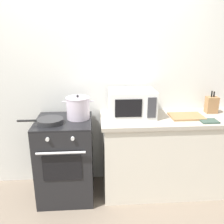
% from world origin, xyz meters
% --- Properties ---
extents(back_wall, '(4.40, 0.10, 2.50)m').
position_xyz_m(back_wall, '(0.30, 0.97, 1.25)').
color(back_wall, silver).
rests_on(back_wall, ground_plane).
extents(lower_cabinet_right, '(1.64, 0.56, 0.88)m').
position_xyz_m(lower_cabinet_right, '(0.90, 0.62, 0.44)').
color(lower_cabinet_right, beige).
rests_on(lower_cabinet_right, ground_plane).
extents(countertop_right, '(1.70, 0.60, 0.04)m').
position_xyz_m(countertop_right, '(0.90, 0.62, 0.90)').
color(countertop_right, '#ADA393').
rests_on(countertop_right, lower_cabinet_right).
extents(stove, '(0.60, 0.64, 0.92)m').
position_xyz_m(stove, '(-0.35, 0.60, 0.46)').
color(stove, black).
rests_on(stove, ground_plane).
extents(stock_pot, '(0.34, 0.26, 0.26)m').
position_xyz_m(stock_pot, '(-0.19, 0.65, 1.04)').
color(stock_pot, silver).
rests_on(stock_pot, stove).
extents(frying_pan, '(0.47, 0.27, 0.05)m').
position_xyz_m(frying_pan, '(-0.48, 0.51, 0.95)').
color(frying_pan, '#28282B').
rests_on(frying_pan, stove).
extents(microwave, '(0.50, 0.37, 0.30)m').
position_xyz_m(microwave, '(0.40, 0.68, 1.07)').
color(microwave, white).
rests_on(microwave, countertop_right).
extents(cutting_board, '(0.36, 0.26, 0.02)m').
position_xyz_m(cutting_board, '(1.00, 0.60, 0.93)').
color(cutting_board, '#997047').
rests_on(cutting_board, countertop_right).
extents(knife_block, '(0.13, 0.10, 0.26)m').
position_xyz_m(knife_block, '(1.34, 0.74, 1.02)').
color(knife_block, '#997047').
rests_on(knife_block, countertop_right).
extents(oven_mitt, '(0.18, 0.14, 0.02)m').
position_xyz_m(oven_mitt, '(1.18, 0.44, 0.93)').
color(oven_mitt, '#384C42').
rests_on(oven_mitt, countertop_right).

